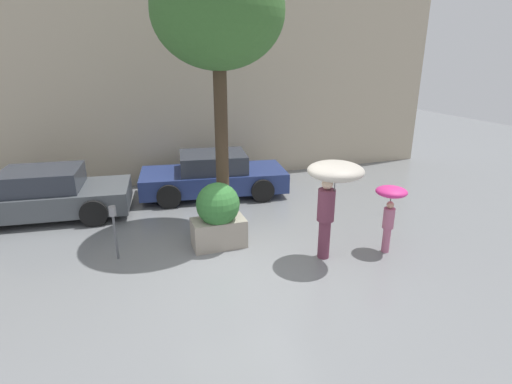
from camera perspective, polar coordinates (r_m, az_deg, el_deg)
The scene contains 9 objects.
ground_plane at distance 7.85m, azimuth -1.35°, elevation -11.49°, with size 40.00×40.00×0.00m, color slate.
building_facade at distance 13.15m, azimuth -10.39°, elevation 14.41°, with size 18.00×0.30×6.00m.
planter_box at distance 8.61m, azimuth -5.42°, elevation -3.23°, with size 1.14×0.93×1.44m.
person_adult at distance 7.85m, azimuth 10.95°, elevation 1.35°, with size 1.09×1.09×2.06m.
person_child at distance 8.71m, azimuth 18.64°, elevation -1.43°, with size 0.64×0.64×1.42m.
parked_car_near at distance 11.94m, azimuth -6.09°, elevation 2.37°, with size 4.42×2.44×1.27m.
parked_car_far at distance 11.55m, azimuth -27.99°, elevation -0.39°, with size 4.33×2.33×1.27m.
street_tree at distance 9.09m, azimuth -5.45°, elevation 23.99°, with size 2.80×2.80×6.03m.
parking_meter at distance 8.49m, azimuth -19.67°, elevation -3.94°, with size 0.14×0.14×1.15m.
Camera 1 is at (-2.03, -6.46, 3.98)m, focal length 28.00 mm.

